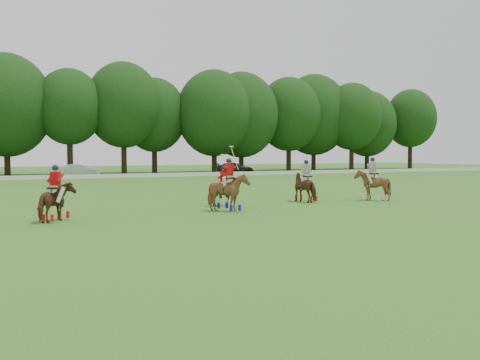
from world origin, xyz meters
name	(u,v)px	position (x,y,z in m)	size (l,w,h in m)	color
ground	(250,220)	(0.00, 0.00, 0.00)	(180.00, 180.00, 0.00)	#34661D
tree_line	(72,107)	(0.26, 48.05, 8.23)	(117.98, 14.32, 14.75)	black
boundary_rail	(85,176)	(0.00, 38.00, 0.22)	(120.00, 0.10, 0.44)	white
car_mid	(79,170)	(0.11, 42.50, 0.72)	(1.53, 4.38, 1.44)	#ABACB0
car_right	(235,168)	(19.56, 42.50, 0.71)	(1.99, 4.89, 1.42)	black
polo_red_a	(56,201)	(-7.24, 2.83, 0.82)	(1.81, 1.96, 2.27)	#452112
polo_red_b	(224,192)	(1.31, 5.48, 0.73)	(1.73, 1.64, 2.64)	#452112
polo_red_c	(229,192)	(0.53, 3.17, 0.92)	(1.51, 1.69, 3.03)	#452112
polo_stripe_a	(306,187)	(6.43, 5.66, 0.85)	(1.25, 2.07, 2.34)	#452112
polo_stripe_b	(372,185)	(10.28, 4.67, 0.91)	(1.58, 1.75, 2.47)	#452112
polo_ball	(259,209)	(2.16, 3.24, 0.04)	(0.09, 0.09, 0.09)	white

